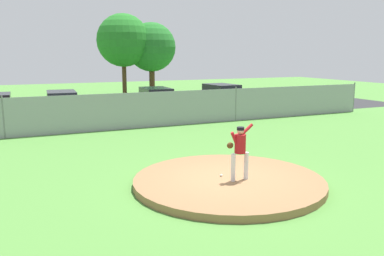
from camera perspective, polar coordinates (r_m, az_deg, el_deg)
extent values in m
plane|color=#4C8438|center=(17.22, -4.61, -2.28)|extent=(80.00, 80.00, 0.00)
cube|color=#2B2B2D|center=(25.26, -11.13, 1.63)|extent=(44.00, 7.00, 0.01)
cylinder|color=olive|center=(11.91, 5.24, -7.60)|extent=(5.61, 5.61, 0.21)
cylinder|color=silver|center=(11.49, 5.90, -5.65)|extent=(0.13, 0.13, 0.80)
cylinder|color=silver|center=(11.73, 7.75, -5.36)|extent=(0.13, 0.13, 0.80)
cylinder|color=maroon|center=(11.44, 6.91, -2.26)|extent=(0.32, 0.32, 0.55)
cylinder|color=maroon|center=(11.46, 7.72, -0.35)|extent=(0.47, 0.11, 0.39)
cylinder|color=maroon|center=(11.32, 6.14, -1.65)|extent=(0.28, 0.10, 0.46)
ellipsoid|color=#4C2D14|center=(11.34, 5.47, -2.50)|extent=(0.20, 0.12, 0.18)
sphere|color=tan|center=(11.37, 6.95, -0.43)|extent=(0.20, 0.20, 0.20)
cylinder|color=black|center=(11.35, 6.95, -0.08)|extent=(0.21, 0.21, 0.09)
sphere|color=white|center=(11.98, 4.21, -6.76)|extent=(0.07, 0.07, 0.07)
cube|color=gray|center=(20.81, -8.37, 2.46)|extent=(30.46, 0.03, 1.87)
cylinder|color=slate|center=(20.04, -25.36, 1.40)|extent=(0.07, 0.07, 1.97)
cylinder|color=slate|center=(23.20, 6.27, 3.45)|extent=(0.07, 0.07, 1.97)
cylinder|color=slate|center=(28.91, 22.13, 4.11)|extent=(0.07, 0.07, 1.97)
cube|color=tan|center=(25.59, -5.16, 3.42)|extent=(1.98, 4.59, 0.71)
cube|color=black|center=(25.52, -5.18, 4.98)|extent=(1.74, 2.56, 0.69)
cylinder|color=black|center=(26.97, -5.98, 3.00)|extent=(1.85, 0.73, 0.64)
cylinder|color=black|center=(24.31, -4.21, 2.22)|extent=(1.85, 0.73, 0.64)
cube|color=silver|center=(25.07, -18.07, 2.82)|extent=(2.03, 4.75, 0.73)
cube|color=black|center=(25.00, -18.15, 4.34)|extent=(1.77, 2.65, 0.61)
cylinder|color=black|center=(26.55, -18.18, 2.42)|extent=(1.85, 0.75, 0.64)
cylinder|color=black|center=(23.70, -17.84, 1.53)|extent=(1.85, 0.75, 0.64)
cube|color=#B7BABF|center=(27.43, 4.21, 3.98)|extent=(2.16, 4.55, 0.78)
cube|color=black|center=(27.36, 4.23, 5.53)|extent=(1.86, 2.56, 0.70)
cylinder|color=black|center=(28.63, 2.71, 3.48)|extent=(1.93, 0.78, 0.64)
cylinder|color=black|center=(26.35, 5.82, 2.83)|extent=(1.93, 0.78, 0.64)
cone|color=orange|center=(22.38, -22.39, 0.64)|extent=(0.32, 0.32, 0.55)
cube|color=black|center=(22.42, -22.34, -0.01)|extent=(0.40, 0.40, 0.03)
cylinder|color=#4C331E|center=(35.85, -9.64, 6.97)|extent=(0.38, 0.38, 3.41)
sphere|color=#227423|center=(35.81, -9.81, 12.25)|extent=(4.57, 4.57, 4.57)
cylinder|color=#4C331E|center=(36.72, -5.74, 6.76)|extent=(0.50, 0.50, 2.93)
sphere|color=#226E25|center=(36.66, -5.82, 11.44)|extent=(4.37, 4.37, 4.37)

